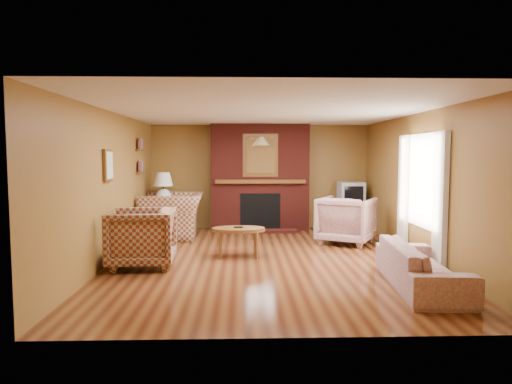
{
  "coord_description": "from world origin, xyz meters",
  "views": [
    {
      "loc": [
        -0.41,
        -7.38,
        1.71
      ],
      "look_at": [
        -0.16,
        0.6,
        1.06
      ],
      "focal_mm": 32.0,
      "sensor_mm": 36.0,
      "label": 1
    }
  ],
  "objects_px": {
    "side_table": "(164,219)",
    "tv_stand": "(350,217)",
    "plaid_loveseat": "(173,215)",
    "table_lamp": "(163,186)",
    "fireplace": "(260,178)",
    "plaid_armchair": "(141,238)",
    "crt_tv": "(351,193)",
    "floral_sofa": "(421,266)",
    "coffee_table": "(238,231)",
    "floral_armchair": "(346,220)"
  },
  "relations": [
    {
      "from": "plaid_loveseat",
      "to": "floral_armchair",
      "type": "bearing_deg",
      "value": 74.33
    },
    {
      "from": "tv_stand",
      "to": "crt_tv",
      "type": "relative_size",
      "value": 1.09
    },
    {
      "from": "floral_sofa",
      "to": "floral_armchair",
      "type": "bearing_deg",
      "value": 10.32
    },
    {
      "from": "side_table",
      "to": "table_lamp",
      "type": "height_order",
      "value": "table_lamp"
    },
    {
      "from": "side_table",
      "to": "fireplace",
      "type": "bearing_deg",
      "value": 14.29
    },
    {
      "from": "side_table",
      "to": "coffee_table",
      "type": "bearing_deg",
      "value": -54.14
    },
    {
      "from": "fireplace",
      "to": "tv_stand",
      "type": "bearing_deg",
      "value": -5.15
    },
    {
      "from": "side_table",
      "to": "table_lamp",
      "type": "bearing_deg",
      "value": 0.0
    },
    {
      "from": "side_table",
      "to": "tv_stand",
      "type": "relative_size",
      "value": 1.1
    },
    {
      "from": "floral_armchair",
      "to": "tv_stand",
      "type": "xyz_separation_m",
      "value": [
        0.44,
        1.5,
        -0.15
      ]
    },
    {
      "from": "floral_armchair",
      "to": "coffee_table",
      "type": "distance_m",
      "value": 2.35
    },
    {
      "from": "tv_stand",
      "to": "table_lamp",
      "type": "bearing_deg",
      "value": -173.77
    },
    {
      "from": "floral_sofa",
      "to": "tv_stand",
      "type": "height_order",
      "value": "tv_stand"
    },
    {
      "from": "table_lamp",
      "to": "tv_stand",
      "type": "height_order",
      "value": "table_lamp"
    },
    {
      "from": "floral_armchair",
      "to": "floral_sofa",
      "type": "bearing_deg",
      "value": 125.29
    },
    {
      "from": "coffee_table",
      "to": "table_lamp",
      "type": "distance_m",
      "value": 2.84
    },
    {
      "from": "coffee_table",
      "to": "tv_stand",
      "type": "relative_size",
      "value": 1.5
    },
    {
      "from": "tv_stand",
      "to": "crt_tv",
      "type": "distance_m",
      "value": 0.55
    },
    {
      "from": "plaid_armchair",
      "to": "floral_armchair",
      "type": "height_order",
      "value": "floral_armchair"
    },
    {
      "from": "floral_armchair",
      "to": "tv_stand",
      "type": "relative_size",
      "value": 1.67
    },
    {
      "from": "coffee_table",
      "to": "crt_tv",
      "type": "relative_size",
      "value": 1.63
    },
    {
      "from": "plaid_loveseat",
      "to": "table_lamp",
      "type": "height_order",
      "value": "table_lamp"
    },
    {
      "from": "fireplace",
      "to": "table_lamp",
      "type": "xyz_separation_m",
      "value": [
        -2.1,
        -0.53,
        -0.15
      ]
    },
    {
      "from": "floral_armchair",
      "to": "side_table",
      "type": "relative_size",
      "value": 1.52
    },
    {
      "from": "plaid_armchair",
      "to": "tv_stand",
      "type": "xyz_separation_m",
      "value": [
        4.0,
        3.25,
        -0.15
      ]
    },
    {
      "from": "plaid_loveseat",
      "to": "crt_tv",
      "type": "relative_size",
      "value": 2.56
    },
    {
      "from": "plaid_loveseat",
      "to": "side_table",
      "type": "xyz_separation_m",
      "value": [
        -0.25,
        0.35,
        -0.13
      ]
    },
    {
      "from": "plaid_armchair",
      "to": "crt_tv",
      "type": "height_order",
      "value": "crt_tv"
    },
    {
      "from": "coffee_table",
      "to": "table_lamp",
      "type": "relative_size",
      "value": 1.32
    },
    {
      "from": "plaid_armchair",
      "to": "crt_tv",
      "type": "distance_m",
      "value": 5.16
    },
    {
      "from": "plaid_loveseat",
      "to": "coffee_table",
      "type": "bearing_deg",
      "value": 33.25
    },
    {
      "from": "floral_sofa",
      "to": "crt_tv",
      "type": "xyz_separation_m",
      "value": [
        0.15,
        4.47,
        0.56
      ]
    },
    {
      "from": "plaid_armchair",
      "to": "side_table",
      "type": "distance_m",
      "value": 2.9
    },
    {
      "from": "table_lamp",
      "to": "floral_armchair",
      "type": "bearing_deg",
      "value": -17.22
    },
    {
      "from": "floral_sofa",
      "to": "floral_armchair",
      "type": "height_order",
      "value": "floral_armchair"
    },
    {
      "from": "table_lamp",
      "to": "tv_stand",
      "type": "distance_m",
      "value": 4.23
    },
    {
      "from": "side_table",
      "to": "floral_sofa",
      "type": "bearing_deg",
      "value": -45.86
    },
    {
      "from": "fireplace",
      "to": "floral_armchair",
      "type": "bearing_deg",
      "value": -46.34
    },
    {
      "from": "plaid_armchair",
      "to": "floral_armchair",
      "type": "xyz_separation_m",
      "value": [
        3.56,
        1.75,
        0.0
      ]
    },
    {
      "from": "fireplace",
      "to": "plaid_loveseat",
      "type": "height_order",
      "value": "fireplace"
    },
    {
      "from": "fireplace",
      "to": "plaid_armchair",
      "type": "bearing_deg",
      "value": -119.62
    },
    {
      "from": "plaid_loveseat",
      "to": "tv_stand",
      "type": "xyz_separation_m",
      "value": [
        3.9,
        0.7,
        -0.16
      ]
    },
    {
      "from": "plaid_armchair",
      "to": "tv_stand",
      "type": "bearing_deg",
      "value": 126.05
    },
    {
      "from": "fireplace",
      "to": "crt_tv",
      "type": "xyz_separation_m",
      "value": [
        2.05,
        -0.19,
        -0.34
      ]
    },
    {
      "from": "coffee_table",
      "to": "floral_sofa",
      "type": "bearing_deg",
      "value": -38.24
    },
    {
      "from": "tv_stand",
      "to": "crt_tv",
      "type": "height_order",
      "value": "crt_tv"
    },
    {
      "from": "plaid_armchair",
      "to": "table_lamp",
      "type": "distance_m",
      "value": 2.96
    },
    {
      "from": "table_lamp",
      "to": "crt_tv",
      "type": "relative_size",
      "value": 1.24
    },
    {
      "from": "crt_tv",
      "to": "side_table",
      "type": "bearing_deg",
      "value": -175.26
    },
    {
      "from": "plaid_armchair",
      "to": "side_table",
      "type": "bearing_deg",
      "value": 179.96
    }
  ]
}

